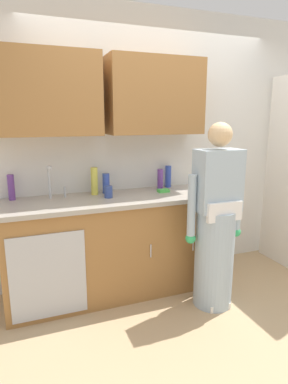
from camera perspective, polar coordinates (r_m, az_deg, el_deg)
ground_plane at (r=2.98m, az=9.26°, el=-21.04°), size 9.00×9.00×0.00m
kitchen_wall_with_uppers at (r=3.32m, az=-0.60°, el=9.80°), size 4.80×0.44×2.70m
counter_cabinet at (r=3.15m, az=-5.88°, el=-9.66°), size 1.90×0.62×0.90m
countertop at (r=3.00m, az=-6.03°, el=-1.32°), size 1.96×0.66×0.04m
sink at (r=2.93m, az=-15.04°, el=-1.94°), size 0.50×0.36×0.35m
person_at_sink at (r=2.91m, az=12.39°, el=-6.72°), size 0.55×0.34×1.62m
bottle_water_tall at (r=3.42m, az=4.25°, el=2.73°), size 0.06×0.06×0.23m
bottle_dish_liquid at (r=3.15m, az=-6.67°, el=1.50°), size 0.07×0.07×0.19m
bottle_water_short at (r=3.30m, az=2.85°, el=2.22°), size 0.06×0.06×0.21m
bottle_cleaner_spray at (r=3.10m, az=-8.69°, el=1.89°), size 0.06×0.06×0.26m
bottle_soap at (r=3.10m, az=-22.24°, el=0.77°), size 0.06×0.06×0.23m
cup_by_sink at (r=2.98m, az=-6.26°, el=0.03°), size 0.08×0.08×0.11m
knife_on_counter at (r=3.18m, az=8.86°, el=-0.17°), size 0.05×0.24×0.01m
sponge at (r=3.19m, az=3.39°, el=0.23°), size 0.11×0.07×0.03m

